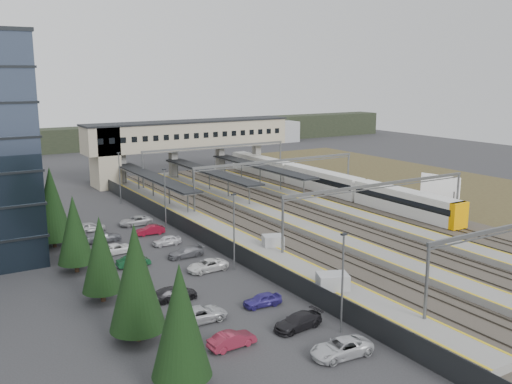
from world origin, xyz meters
TOP-DOWN VIEW (x-y plane):
  - ground at (0.00, 0.00)m, footprint 220.00×220.00m
  - conifer_row at (-22.00, -3.86)m, footprint 4.42×49.82m
  - car_park at (-13.28, -6.11)m, footprint 10.73×44.81m
  - lampposts at (-8.00, 1.25)m, footprint 0.50×53.25m
  - fence at (-6.50, 5.00)m, footprint 0.08×90.00m
  - relay_cabin_near at (-4.09, -19.12)m, footprint 3.29×2.91m
  - relay_cabin_far at (-1.44, -5.27)m, footprint 2.71×2.48m
  - rail_corridor at (9.34, 5.00)m, footprint 34.00×90.00m
  - canopies at (7.00, 27.00)m, footprint 23.10×30.00m
  - footbridge at (7.70, 42.00)m, footprint 40.40×6.40m
  - gantries at (12.00, 3.00)m, footprint 28.40×62.28m
  - train at (24.00, 18.08)m, footprint 2.75×57.42m
  - billboard at (30.76, -1.01)m, footprint 1.50×6.09m
  - scrub_east at (45.00, 5.00)m, footprint 34.00×120.00m
  - treeline_far at (23.81, 92.28)m, footprint 170.00×19.00m

SIDE VIEW (x-z plane):
  - ground at x=0.00m, z-range 0.00..0.00m
  - scrub_east at x=45.00m, z-range 0.00..0.06m
  - rail_corridor at x=9.34m, z-range -0.17..0.75m
  - car_park at x=-13.28m, z-range -0.04..1.26m
  - fence at x=-6.50m, z-range 0.00..2.00m
  - relay_cabin_far at x=-1.44m, z-range 0.00..2.04m
  - relay_cabin_near at x=-4.09m, z-range 0.00..2.27m
  - train at x=24.00m, z-range 0.24..3.70m
  - treeline_far at x=23.81m, z-range -0.55..6.45m
  - billboard at x=30.76m, z-range 0.93..6.24m
  - canopies at x=7.00m, z-range 2.28..5.56m
  - lampposts at x=-8.00m, z-range 0.30..8.37m
  - conifer_row at x=-22.00m, z-range 0.09..9.59m
  - gantries at x=12.00m, z-range 2.41..9.58m
  - footbridge at x=7.70m, z-range 2.33..13.53m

